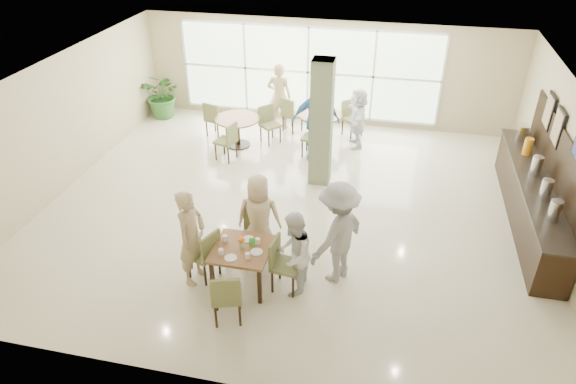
% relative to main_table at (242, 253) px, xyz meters
% --- Properties ---
extents(ground, '(10.00, 10.00, 0.00)m').
position_rel_main_table_xyz_m(ground, '(0.28, 2.50, -0.65)').
color(ground, beige).
rests_on(ground, ground).
extents(room_shell, '(10.00, 10.00, 10.00)m').
position_rel_main_table_xyz_m(room_shell, '(0.28, 2.50, 1.05)').
color(room_shell, white).
rests_on(room_shell, ground).
extents(window_bank, '(7.00, 0.04, 7.00)m').
position_rel_main_table_xyz_m(window_bank, '(-0.22, 6.96, 0.75)').
color(window_bank, silver).
rests_on(window_bank, ground).
extents(column, '(0.45, 0.45, 2.80)m').
position_rel_main_table_xyz_m(column, '(0.68, 3.70, 0.75)').
color(column, '#667551').
rests_on(column, ground).
extents(main_table, '(0.93, 0.93, 0.75)m').
position_rel_main_table_xyz_m(main_table, '(0.00, 0.00, 0.00)').
color(main_table, brown).
rests_on(main_table, ground).
extents(round_table_left, '(1.13, 1.13, 0.75)m').
position_rel_main_table_xyz_m(round_table_left, '(-1.64, 5.03, -0.08)').
color(round_table_left, brown).
rests_on(round_table_left, ground).
extents(round_table_right, '(1.12, 1.12, 0.75)m').
position_rel_main_table_xyz_m(round_table_right, '(0.34, 5.73, -0.08)').
color(round_table_right, brown).
rests_on(round_table_right, ground).
extents(chairs_main_table, '(1.98, 2.11, 0.95)m').
position_rel_main_table_xyz_m(chairs_main_table, '(0.01, 0.00, -0.18)').
color(chairs_main_table, olive).
rests_on(chairs_main_table, ground).
extents(chairs_table_left, '(2.10, 1.79, 0.95)m').
position_rel_main_table_xyz_m(chairs_table_left, '(-1.66, 5.04, -0.18)').
color(chairs_table_left, olive).
rests_on(chairs_table_left, ground).
extents(chairs_table_right, '(2.23, 1.92, 0.95)m').
position_rel_main_table_xyz_m(chairs_table_right, '(0.31, 5.77, -0.18)').
color(chairs_table_right, olive).
rests_on(chairs_table_right, ground).
extents(tabletop_clutter, '(0.73, 0.73, 0.21)m').
position_rel_main_table_xyz_m(tabletop_clutter, '(0.01, -0.02, 0.16)').
color(tabletop_clutter, white).
rests_on(tabletop_clutter, main_table).
extents(buffet_counter, '(0.64, 4.70, 1.95)m').
position_rel_main_table_xyz_m(buffet_counter, '(4.98, 3.00, -0.10)').
color(buffet_counter, black).
rests_on(buffet_counter, ground).
extents(framed_art_a, '(0.05, 0.55, 0.70)m').
position_rel_main_table_xyz_m(framed_art_a, '(5.23, 3.50, 1.20)').
color(framed_art_a, black).
rests_on(framed_art_a, ground).
extents(framed_art_b, '(0.05, 0.55, 0.70)m').
position_rel_main_table_xyz_m(framed_art_b, '(5.23, 4.30, 1.20)').
color(framed_art_b, black).
rests_on(framed_art_b, ground).
extents(potted_plant, '(1.28, 1.28, 1.32)m').
position_rel_main_table_xyz_m(potted_plant, '(-4.23, 6.35, 0.01)').
color(potted_plant, '#306629').
rests_on(potted_plant, ground).
extents(teen_left, '(0.52, 0.69, 1.72)m').
position_rel_main_table_xyz_m(teen_left, '(-0.83, -0.05, 0.21)').
color(teen_left, tan).
rests_on(teen_left, ground).
extents(teen_far, '(0.83, 0.52, 1.61)m').
position_rel_main_table_xyz_m(teen_far, '(0.06, 0.85, 0.15)').
color(teen_far, tan).
rests_on(teen_far, ground).
extents(teen_right, '(0.58, 0.73, 1.49)m').
position_rel_main_table_xyz_m(teen_right, '(0.85, 0.04, 0.09)').
color(teen_right, white).
rests_on(teen_right, ground).
extents(teen_standing, '(1.20, 1.37, 1.84)m').
position_rel_main_table_xyz_m(teen_standing, '(1.49, 0.51, 0.27)').
color(teen_standing, '#959597').
rests_on(teen_standing, ground).
extents(adult_a, '(1.23, 0.84, 1.93)m').
position_rel_main_table_xyz_m(adult_a, '(0.38, 4.80, 0.31)').
color(adult_a, '#3E7DBC').
rests_on(adult_a, ground).
extents(adult_b, '(0.86, 1.49, 1.52)m').
position_rel_main_table_xyz_m(adult_b, '(1.30, 5.67, 0.10)').
color(adult_b, white).
rests_on(adult_b, ground).
extents(adult_standing, '(0.66, 0.44, 1.81)m').
position_rel_main_table_xyz_m(adult_standing, '(-0.87, 6.33, 0.25)').
color(adult_standing, tan).
rests_on(adult_standing, ground).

